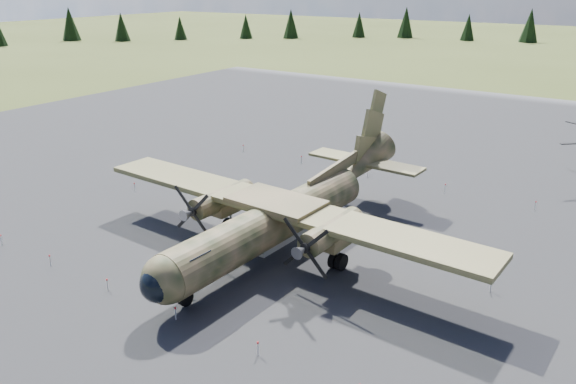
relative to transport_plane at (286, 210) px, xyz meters
The scene contains 7 objects.
ground 4.07m from the transport_plane, 136.34° to the left, with size 500.00×500.00×0.00m, color #56632C.
apron 12.42m from the transport_plane, 99.44° to the left, with size 120.00×120.00×0.04m, color #58595D.
transport_plane is the anchor object (origin of this frame).
info_placard_left 10.31m from the transport_plane, 116.57° to the right, with size 0.41×0.23×0.60m.
info_placard_right 9.66m from the transport_plane, 98.37° to the right, with size 0.52×0.23×0.81m.
barrier_fence 3.94m from the transport_plane, 143.43° to the left, with size 33.12×29.62×0.85m.
treeline 6.18m from the transport_plane, 30.44° to the left, with size 342.77×338.96×10.91m.
Camera 1 is at (23.11, -33.29, 18.67)m, focal length 35.00 mm.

